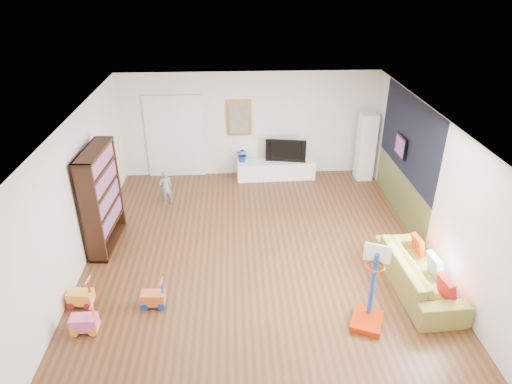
{
  "coord_description": "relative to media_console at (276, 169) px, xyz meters",
  "views": [
    {
      "loc": [
        -0.41,
        -7.35,
        5.17
      ],
      "look_at": [
        0.0,
        0.4,
        1.15
      ],
      "focal_mm": 32.0,
      "sensor_mm": 36.0,
      "label": 1
    }
  ],
  "objects": [
    {
      "name": "floor",
      "position": [
        -0.67,
        -3.41,
        -0.23
      ],
      "size": [
        6.5,
        7.5,
        0.0
      ],
      "primitive_type": "cube",
      "color": "brown",
      "rests_on": "ground"
    },
    {
      "name": "ceiling",
      "position": [
        -0.67,
        -3.41,
        2.47
      ],
      "size": [
        6.5,
        7.5,
        0.0
      ],
      "primitive_type": "cube",
      "color": "white",
      "rests_on": "ground"
    },
    {
      "name": "wall_back",
      "position": [
        -0.67,
        0.34,
        1.12
      ],
      "size": [
        6.5,
        0.0,
        2.7
      ],
      "primitive_type": "cube",
      "color": "silver",
      "rests_on": "ground"
    },
    {
      "name": "wall_front",
      "position": [
        -0.67,
        -7.16,
        1.12
      ],
      "size": [
        6.5,
        0.0,
        2.7
      ],
      "primitive_type": "cube",
      "color": "silver",
      "rests_on": "ground"
    },
    {
      "name": "wall_left",
      "position": [
        -3.92,
        -3.41,
        1.12
      ],
      "size": [
        0.0,
        7.5,
        2.7
      ],
      "primitive_type": "cube",
      "color": "silver",
      "rests_on": "ground"
    },
    {
      "name": "wall_right",
      "position": [
        2.58,
        -3.41,
        1.12
      ],
      "size": [
        0.0,
        7.5,
        2.7
      ],
      "primitive_type": "cube",
      "color": "silver",
      "rests_on": "ground"
    },
    {
      "name": "navy_accent",
      "position": [
        2.56,
        -2.01,
        1.62
      ],
      "size": [
        0.01,
        3.2,
        1.7
      ],
      "primitive_type": "cube",
      "color": "black",
      "rests_on": "wall_right"
    },
    {
      "name": "olive_wainscot",
      "position": [
        2.56,
        -2.01,
        0.27
      ],
      "size": [
        0.01,
        3.2,
        1.0
      ],
      "primitive_type": "cube",
      "color": "brown",
      "rests_on": "wall_right"
    },
    {
      "name": "doorway",
      "position": [
        -2.57,
        0.3,
        0.82
      ],
      "size": [
        1.45,
        0.06,
        2.1
      ],
      "primitive_type": "cube",
      "color": "white",
      "rests_on": "ground"
    },
    {
      "name": "painting_back",
      "position": [
        -0.92,
        0.3,
        1.32
      ],
      "size": [
        0.62,
        0.06,
        0.92
      ],
      "primitive_type": "cube",
      "color": "gold",
      "rests_on": "wall_back"
    },
    {
      "name": "artwork_right",
      "position": [
        2.5,
        -1.81,
        1.32
      ],
      "size": [
        0.04,
        0.56,
        0.46
      ],
      "primitive_type": "cube",
      "color": "#7F3F8C",
      "rests_on": "wall_right"
    },
    {
      "name": "media_console",
      "position": [
        0.0,
        0.0,
        0.0
      ],
      "size": [
        2.02,
        0.58,
        0.47
      ],
      "primitive_type": "cube",
      "rotation": [
        0.0,
        0.0,
        0.04
      ],
      "color": "white",
      "rests_on": "ground"
    },
    {
      "name": "tall_cabinet",
      "position": [
        2.27,
        -0.13,
        0.64
      ],
      "size": [
        0.41,
        0.41,
        1.74
      ],
      "primitive_type": "cube",
      "rotation": [
        0.0,
        0.0,
        0.01
      ],
      "color": "white",
      "rests_on": "ground"
    },
    {
      "name": "bookshelf",
      "position": [
        -3.65,
        -2.89,
        0.79
      ],
      "size": [
        0.44,
        1.41,
        2.04
      ],
      "primitive_type": "cube",
      "rotation": [
        0.0,
        0.0,
        -0.05
      ],
      "color": "black",
      "rests_on": "ground"
    },
    {
      "name": "sofa",
      "position": [
        2.05,
        -4.6,
        0.08
      ],
      "size": [
        0.95,
        2.18,
        0.62
      ],
      "primitive_type": "imported",
      "rotation": [
        0.0,
        0.0,
        1.63
      ],
      "color": "olive",
      "rests_on": "ground"
    },
    {
      "name": "basketball_hoop",
      "position": [
        0.96,
        -5.41,
        0.45
      ],
      "size": [
        0.66,
        0.71,
        1.37
      ],
      "primitive_type": "cube",
      "rotation": [
        0.0,
        0.0,
        -0.4
      ],
      "color": "#B22300",
      "rests_on": "ground"
    },
    {
      "name": "ride_on_yellow",
      "position": [
        -3.66,
        -4.74,
        0.03
      ],
      "size": [
        0.42,
        0.29,
        0.53
      ],
      "primitive_type": "cube",
      "rotation": [
        0.0,
        0.0,
        -0.1
      ],
      "color": "#FFB133",
      "rests_on": "ground"
    },
    {
      "name": "ride_on_orange",
      "position": [
        -2.46,
        -4.82,
        0.02
      ],
      "size": [
        0.4,
        0.26,
        0.52
      ],
      "primitive_type": "cube",
      "rotation": [
        0.0,
        0.0,
        -0.04
      ],
      "color": "#D56327",
      "rests_on": "ground"
    },
    {
      "name": "ride_on_pink",
      "position": [
        -3.44,
        -5.34,
        0.03
      ],
      "size": [
        0.41,
        0.26,
        0.54
      ],
      "primitive_type": "cube",
      "rotation": [
        0.0,
        0.0,
        0.01
      ],
      "color": "#F65B9F",
      "rests_on": "ground"
    },
    {
      "name": "child",
      "position": [
        -2.66,
        -1.32,
        0.2
      ],
      "size": [
        0.38,
        0.33,
        0.87
      ],
      "primitive_type": "imported",
      "rotation": [
        0.0,
        0.0,
        3.61
      ],
      "color": "slate",
      "rests_on": "ground"
    },
    {
      "name": "tv",
      "position": [
        0.26,
        0.07,
        0.53
      ],
      "size": [
        1.04,
        0.32,
        0.6
      ],
      "primitive_type": "imported",
      "rotation": [
        0.0,
        0.0,
        -0.18
      ],
      "color": "black",
      "rests_on": "media_console"
    },
    {
      "name": "vase_plant",
      "position": [
        -0.85,
        0.02,
        0.43
      ],
      "size": [
        0.38,
        0.34,
        0.38
      ],
      "primitive_type": "imported",
      "rotation": [
        0.0,
        0.0,
        -0.13
      ],
      "color": "#0D3799",
      "rests_on": "media_console"
    },
    {
      "name": "pillow_left",
      "position": [
        2.24,
        -5.23,
        0.26
      ],
      "size": [
        0.16,
        0.41,
        0.4
      ],
      "primitive_type": "cube",
      "rotation": [
        0.0,
        0.0,
        0.13
      ],
      "color": "#AD1716",
      "rests_on": "sofa"
    },
    {
      "name": "pillow_center",
      "position": [
        2.29,
        -4.63,
        0.26
      ],
      "size": [
        0.14,
        0.41,
        0.4
      ],
      "primitive_type": "cube",
      "rotation": [
        0.0,
        0.0,
        0.08
      ],
      "color": "white",
      "rests_on": "sofa"
    },
    {
      "name": "pillow_right",
      "position": [
        2.24,
        -3.99,
        0.26
      ],
      "size": [
        0.12,
        0.35,
        0.34
      ],
      "primitive_type": "cube",
      "rotation": [
        0.0,
        0.0,
        0.09
      ],
      "color": "#B22800",
      "rests_on": "sofa"
    }
  ]
}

